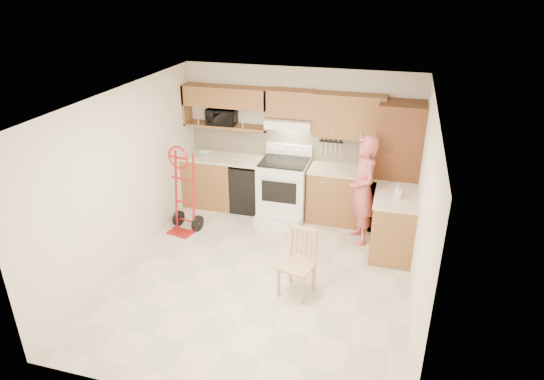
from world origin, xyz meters
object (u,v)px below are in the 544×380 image
at_px(range, 283,185).
at_px(microwave, 222,116).
at_px(hand_truck, 181,194).
at_px(dining_chair, 297,264).
at_px(person, 363,190).

bearing_deg(range, microwave, 166.69).
xyz_separation_m(hand_truck, dining_chair, (2.15, -1.13, -0.21)).
bearing_deg(person, microwave, -127.56).
relative_size(microwave, person, 0.29).
xyz_separation_m(person, dining_chair, (-0.65, -1.60, -0.42)).
bearing_deg(hand_truck, dining_chair, -15.58).
xyz_separation_m(microwave, dining_chair, (1.88, -2.33, -1.18)).
height_order(person, hand_truck, person).
relative_size(microwave, range, 0.42).
distance_m(hand_truck, dining_chair, 2.43).
bearing_deg(dining_chair, hand_truck, 165.62).
bearing_deg(person, hand_truck, -101.78).
bearing_deg(microwave, range, -16.92).
height_order(person, dining_chair, person).
xyz_separation_m(microwave, range, (1.17, -0.28, -1.03)).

